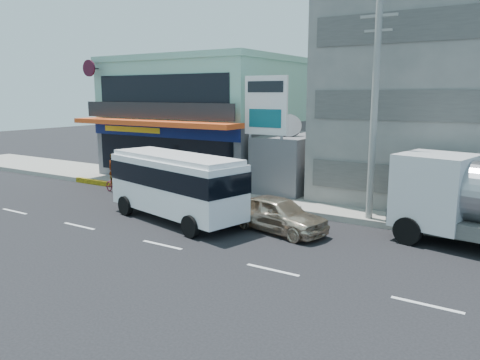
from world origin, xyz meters
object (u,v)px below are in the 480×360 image
at_px(satellite_dish, 288,135).
at_px(minibus, 176,181).
at_px(utility_pole_near, 374,112).
at_px(motorcycle_rider, 114,180).
at_px(shop_building, 207,121).
at_px(sedan, 278,214).
at_px(billboard, 266,112).

distance_m(satellite_dish, minibus, 8.28).
distance_m(utility_pole_near, motorcycle_rider, 15.85).
bearing_deg(satellite_dish, shop_building, 159.79).
distance_m(sedan, motorcycle_rider, 12.31).
relative_size(satellite_dish, utility_pole_near, 0.15).
distance_m(minibus, sedan, 5.11).
bearing_deg(minibus, utility_pole_near, 28.52).
bearing_deg(motorcycle_rider, shop_building, 81.66).
relative_size(billboard, sedan, 1.49).
bearing_deg(motorcycle_rider, minibus, -21.47).
distance_m(shop_building, minibus, 12.61).
height_order(utility_pole_near, minibus, utility_pole_near).
bearing_deg(motorcycle_rider, utility_pole_near, 5.35).
bearing_deg(shop_building, motorcycle_rider, -98.34).
bearing_deg(utility_pole_near, sedan, -132.53).
bearing_deg(billboard, sedan, -55.38).
height_order(shop_building, billboard, shop_building).
relative_size(satellite_dish, motorcycle_rider, 0.63).
distance_m(shop_building, motorcycle_rider, 8.67).
height_order(billboard, minibus, billboard).
relative_size(shop_building, billboard, 1.80).
xyz_separation_m(satellite_dish, billboard, (-0.50, -1.80, 1.35)).
bearing_deg(minibus, motorcycle_rider, 158.53).
bearing_deg(shop_building, satellite_dish, -20.21).
distance_m(utility_pole_near, minibus, 9.55).
bearing_deg(shop_building, sedan, -41.74).
relative_size(minibus, sedan, 1.71).
height_order(billboard, motorcycle_rider, billboard).
bearing_deg(utility_pole_near, minibus, -151.48).
bearing_deg(sedan, minibus, 113.19).
bearing_deg(sedan, utility_pole_near, -31.06).
height_order(shop_building, motorcycle_rider, shop_building).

